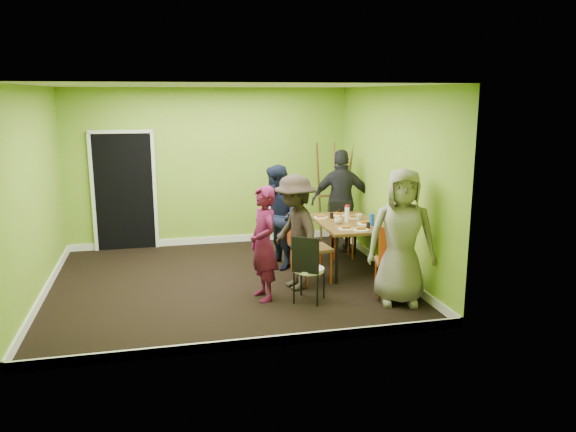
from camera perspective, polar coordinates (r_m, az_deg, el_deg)
name	(u,v)px	position (r m, az deg, el deg)	size (l,w,h in m)	color
ground	(227,282)	(8.29, -6.19, -6.68)	(5.00, 5.00, 0.00)	black
room_walls	(224,215)	(8.06, -6.55, 0.05)	(5.04, 4.54, 2.82)	#75A32A
dining_table	(347,225)	(8.75, 6.04, -0.92)	(0.90, 1.50, 0.75)	black
chair_left_far	(293,237)	(8.80, 0.53, -2.17)	(0.40, 0.39, 0.87)	#E14A15
chair_left_near	(309,242)	(8.09, 2.10, -2.64)	(0.50, 0.49, 1.07)	#E14A15
chair_back_end	(340,218)	(9.49, 5.32, -0.17)	(0.41, 0.47, 0.91)	#E14A15
chair_front_end	(392,256)	(7.65, 10.51, -4.06)	(0.50, 0.50, 0.99)	#E14A15
chair_bentwood	(308,266)	(7.32, 2.03, -5.08)	(0.48, 0.49, 0.91)	black
easel	(333,193)	(10.22, 4.60, 2.32)	(0.75, 0.70, 1.86)	brown
plate_near_left	(321,217)	(8.97, 3.36, -0.15)	(0.22, 0.22, 0.01)	white
plate_near_right	(346,229)	(8.26, 5.92, -1.29)	(0.23, 0.23, 0.01)	white
plate_far_back	(339,215)	(9.18, 5.15, 0.12)	(0.25, 0.25, 0.01)	white
plate_far_front	(361,230)	(8.22, 7.39, -1.39)	(0.24, 0.24, 0.01)	white
plate_wall_back	(353,218)	(9.00, 6.66, -0.17)	(0.22, 0.22, 0.01)	white
plate_wall_front	(365,224)	(8.61, 7.84, -0.78)	(0.24, 0.24, 0.01)	white
thermos	(347,214)	(8.77, 6.02, 0.21)	(0.07, 0.07, 0.22)	white
blue_bottle	(372,220)	(8.52, 8.51, -0.36)	(0.08, 0.08, 0.18)	#184BB5
orange_bottle	(341,217)	(8.86, 5.37, -0.14)	(0.03, 0.03, 0.07)	#E14A15
glass_mid	(332,216)	(8.94, 4.46, 0.03)	(0.06, 0.06, 0.09)	black
glass_back	(340,212)	(9.20, 5.28, 0.41)	(0.06, 0.06, 0.10)	black
glass_front	(368,225)	(8.34, 8.15, -0.94)	(0.06, 0.06, 0.09)	black
cup_a	(338,221)	(8.58, 5.10, -0.50)	(0.11, 0.11, 0.09)	white
cup_b	(359,217)	(8.86, 7.19, -0.11)	(0.10, 0.10, 0.09)	white
person_standing	(264,244)	(7.39, -2.49, -2.82)	(0.56, 0.37, 1.53)	#560E35
person_left_far	(277,217)	(8.72, -1.11, -0.12)	(0.79, 0.61, 1.62)	black
person_left_near	(295,232)	(7.79, 0.73, -1.67)	(1.04, 0.60, 1.62)	black
person_back_end	(342,201)	(9.63, 5.47, 1.48)	(1.04, 0.43, 1.77)	black
person_front_end	(402,237)	(7.36, 11.46, -2.09)	(0.87, 0.57, 1.78)	gray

